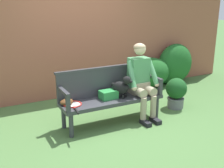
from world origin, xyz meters
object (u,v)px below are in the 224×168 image
at_px(sports_bag, 108,94).
at_px(tennis_racket, 73,105).
at_px(baseball_glove, 67,102).
at_px(garden_bench, 112,102).
at_px(dog_on_bench, 122,87).
at_px(potted_plant, 176,92).
at_px(person_seated, 141,78).

bearing_deg(sports_bag, tennis_racket, -177.70).
bearing_deg(baseball_glove, garden_bench, -23.55).
bearing_deg(baseball_glove, sports_bag, -21.93).
bearing_deg(garden_bench, dog_on_bench, -11.59).
bearing_deg(sports_bag, potted_plant, 0.68).
distance_m(tennis_racket, potted_plant, 2.08).
bearing_deg(baseball_glove, tennis_racket, -65.35).
height_order(garden_bench, dog_on_bench, dog_on_bench).
bearing_deg(dog_on_bench, garden_bench, 168.41).
height_order(tennis_racket, baseball_glove, baseball_glove).
height_order(garden_bench, tennis_racket, tennis_racket).
xyz_separation_m(dog_on_bench, potted_plant, (1.23, 0.08, -0.31)).
bearing_deg(person_seated, sports_bag, 176.68).
bearing_deg(garden_bench, sports_bag, 154.21).
distance_m(garden_bench, tennis_racket, 0.69).
height_order(person_seated, dog_on_bench, person_seated).
relative_size(dog_on_bench, baseball_glove, 1.73).
relative_size(person_seated, dog_on_bench, 3.42).
distance_m(garden_bench, dog_on_bench, 0.30).
height_order(person_seated, sports_bag, person_seated).
xyz_separation_m(garden_bench, baseball_glove, (-0.76, 0.08, 0.10)).
height_order(dog_on_bench, tennis_racket, dog_on_bench).
distance_m(dog_on_bench, sports_bag, 0.26).
distance_m(baseball_glove, potted_plant, 2.16).
distance_m(sports_bag, potted_plant, 1.46).
relative_size(dog_on_bench, potted_plant, 0.65).
relative_size(person_seated, sports_bag, 4.66).
bearing_deg(dog_on_bench, sports_bag, 164.73).
height_order(tennis_racket, sports_bag, sports_bag).
bearing_deg(potted_plant, person_seated, -176.43).
xyz_separation_m(tennis_racket, potted_plant, (2.08, 0.04, -0.13)).
relative_size(garden_bench, tennis_racket, 3.00).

